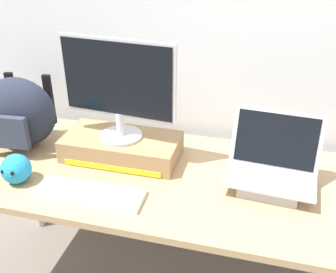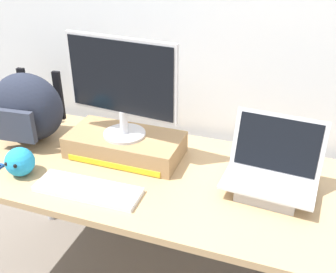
# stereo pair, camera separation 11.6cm
# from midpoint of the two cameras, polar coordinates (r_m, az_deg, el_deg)

# --- Properties ---
(back_wall) EXTENTS (7.00, 0.10, 2.60)m
(back_wall) POSITION_cam_midpoint_polar(r_m,az_deg,el_deg) (1.83, 1.96, 17.95)
(back_wall) COLOR silver
(back_wall) RESTS_ON ground
(desk) EXTENTS (1.89, 0.72, 0.72)m
(desk) POSITION_cam_midpoint_polar(r_m,az_deg,el_deg) (1.68, -2.00, -7.47)
(desk) COLOR tan
(desk) RESTS_ON ground
(toner_box_yellow) EXTENTS (0.50, 0.26, 0.10)m
(toner_box_yellow) POSITION_cam_midpoint_polar(r_m,az_deg,el_deg) (1.75, -8.57, -1.51)
(toner_box_yellow) COLOR #9E7A51
(toner_box_yellow) RESTS_ON desk
(desktop_monitor) EXTENTS (0.50, 0.18, 0.43)m
(desktop_monitor) POSITION_cam_midpoint_polar(r_m,az_deg,el_deg) (1.63, -9.31, 7.13)
(desktop_monitor) COLOR silver
(desktop_monitor) RESTS_ON toner_box_yellow
(open_laptop) EXTENTS (0.36, 0.26, 0.29)m
(open_laptop) POSITION_cam_midpoint_polar(r_m,az_deg,el_deg) (1.57, 12.56, -5.32)
(open_laptop) COLOR #ADADB2
(open_laptop) RESTS_ON desk
(external_keyboard) EXTENTS (0.42, 0.14, 0.02)m
(external_keyboard) POSITION_cam_midpoint_polar(r_m,az_deg,el_deg) (1.55, -13.39, -8.05)
(external_keyboard) COLOR white
(external_keyboard) RESTS_ON desk
(messenger_backpack) EXTENTS (0.36, 0.30, 0.33)m
(messenger_backpack) POSITION_cam_midpoint_polar(r_m,az_deg,el_deg) (1.92, -22.43, 3.14)
(messenger_backpack) COLOR #232838
(messenger_backpack) RESTS_ON desk
(plush_toy) EXTENTS (0.12, 0.12, 0.12)m
(plush_toy) POSITION_cam_midpoint_polar(r_m,az_deg,el_deg) (1.70, -22.94, -4.36)
(plush_toy) COLOR #2393CC
(plush_toy) RESTS_ON desk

